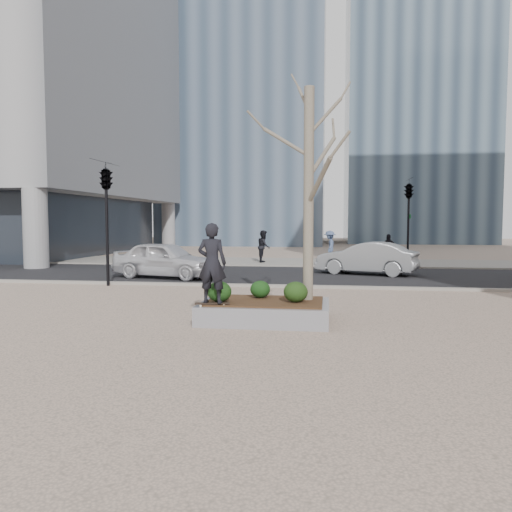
# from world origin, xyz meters

# --- Properties ---
(ground) EXTENTS (120.00, 120.00, 0.00)m
(ground) POSITION_xyz_m (0.00, 0.00, 0.00)
(ground) COLOR tan
(ground) RESTS_ON ground
(street) EXTENTS (60.00, 8.00, 0.02)m
(street) POSITION_xyz_m (0.00, 10.00, 0.01)
(street) COLOR black
(street) RESTS_ON ground
(far_sidewalk) EXTENTS (60.00, 6.00, 0.02)m
(far_sidewalk) POSITION_xyz_m (0.00, 17.00, 0.01)
(far_sidewalk) COLOR gray
(far_sidewalk) RESTS_ON ground
(planter) EXTENTS (3.00, 2.00, 0.45)m
(planter) POSITION_xyz_m (1.00, 0.00, 0.23)
(planter) COLOR gray
(planter) RESTS_ON ground
(planter_mulch) EXTENTS (2.70, 1.70, 0.04)m
(planter_mulch) POSITION_xyz_m (1.00, 0.00, 0.47)
(planter_mulch) COLOR #382314
(planter_mulch) RESTS_ON planter
(sycamore_tree) EXTENTS (2.80, 2.80, 6.60)m
(sycamore_tree) POSITION_xyz_m (2.00, 0.30, 3.79)
(sycamore_tree) COLOR gray
(sycamore_tree) RESTS_ON planter_mulch
(shrub_left) EXTENTS (0.57, 0.57, 0.48)m
(shrub_left) POSITION_xyz_m (-0.02, -0.38, 0.73)
(shrub_left) COLOR black
(shrub_left) RESTS_ON planter_mulch
(shrub_middle) EXTENTS (0.49, 0.49, 0.42)m
(shrub_middle) POSITION_xyz_m (0.84, 0.39, 0.70)
(shrub_middle) COLOR black
(shrub_middle) RESTS_ON planter_mulch
(shrub_right) EXTENTS (0.56, 0.56, 0.48)m
(shrub_right) POSITION_xyz_m (1.74, -0.15, 0.73)
(shrub_right) COLOR black
(shrub_right) RESTS_ON planter_mulch
(skateboard) EXTENTS (0.80, 0.36, 0.08)m
(skateboard) POSITION_xyz_m (-0.10, -0.74, 0.49)
(skateboard) COLOR black
(skateboard) RESTS_ON planter
(skateboarder) EXTENTS (0.69, 0.48, 1.80)m
(skateboarder) POSITION_xyz_m (-0.10, -0.74, 1.43)
(skateboarder) COLOR black
(skateboarder) RESTS_ON skateboard
(police_car) EXTENTS (4.72, 2.75, 1.51)m
(police_car) POSITION_xyz_m (-4.22, 8.28, 0.77)
(police_car) COLOR silver
(police_car) RESTS_ON street
(car_silver) EXTENTS (4.60, 2.87, 1.43)m
(car_silver) POSITION_xyz_m (4.16, 10.78, 0.73)
(car_silver) COLOR #93979B
(car_silver) RESTS_ON street
(pedestrian_a) EXTENTS (0.78, 0.95, 1.82)m
(pedestrian_a) POSITION_xyz_m (-1.15, 16.56, 0.93)
(pedestrian_a) COLOR black
(pedestrian_a) RESTS_ON far_sidewalk
(pedestrian_b) EXTENTS (0.69, 1.17, 1.79)m
(pedestrian_b) POSITION_xyz_m (2.58, 17.64, 0.92)
(pedestrian_b) COLOR #475980
(pedestrian_b) RESTS_ON far_sidewalk
(pedestrian_c) EXTENTS (0.98, 0.47, 1.63)m
(pedestrian_c) POSITION_xyz_m (5.76, 16.32, 0.84)
(pedestrian_c) COLOR black
(pedestrian_c) RESTS_ON far_sidewalk
(traffic_light_near) EXTENTS (0.60, 2.48, 4.50)m
(traffic_light_near) POSITION_xyz_m (-5.50, 5.60, 2.25)
(traffic_light_near) COLOR black
(traffic_light_near) RESTS_ON ground
(traffic_light_far) EXTENTS (0.60, 2.48, 4.50)m
(traffic_light_far) POSITION_xyz_m (6.50, 14.60, 2.25)
(traffic_light_far) COLOR black
(traffic_light_far) RESTS_ON ground
(building_glass_a) EXTENTS (16.00, 16.00, 45.00)m
(building_glass_a) POSITION_xyz_m (-6.00, 42.00, 22.50)
(building_glass_a) COLOR slate
(building_glass_a) RESTS_ON ground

